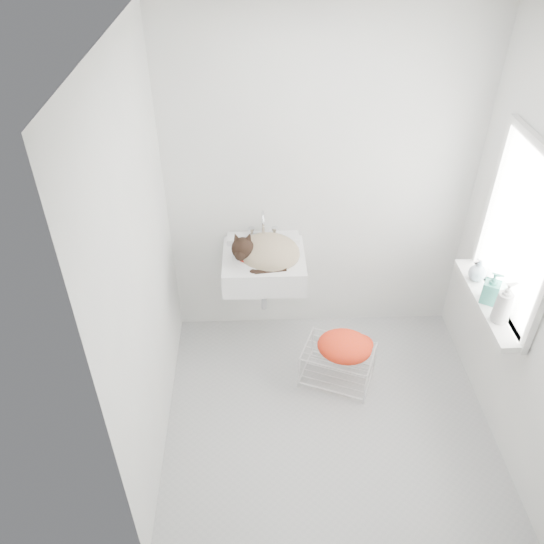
{
  "coord_description": "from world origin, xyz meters",
  "views": [
    {
      "loc": [
        -0.47,
        -2.43,
        3.09
      ],
      "look_at": [
        -0.36,
        0.5,
        0.88
      ],
      "focal_mm": 36.08,
      "sensor_mm": 36.0,
      "label": 1
    }
  ],
  "objects_px": {
    "bottle_a": "(498,320)",
    "bottle_b": "(488,301)",
    "cat": "(265,252)",
    "bottle_c": "(476,279)",
    "wire_rack": "(338,364)",
    "sink": "(264,255)"
  },
  "relations": [
    {
      "from": "wire_rack",
      "to": "bottle_b",
      "type": "relative_size",
      "value": 2.2
    },
    {
      "from": "sink",
      "to": "bottle_c",
      "type": "height_order",
      "value": "sink"
    },
    {
      "from": "bottle_a",
      "to": "bottle_c",
      "type": "distance_m",
      "value": 0.41
    },
    {
      "from": "cat",
      "to": "bottle_a",
      "type": "distance_m",
      "value": 1.58
    },
    {
      "from": "wire_rack",
      "to": "sink",
      "type": "bearing_deg",
      "value": 142.28
    },
    {
      "from": "wire_rack",
      "to": "bottle_b",
      "type": "distance_m",
      "value": 1.14
    },
    {
      "from": "sink",
      "to": "cat",
      "type": "distance_m",
      "value": 0.05
    },
    {
      "from": "sink",
      "to": "bottle_c",
      "type": "xyz_separation_m",
      "value": [
        1.41,
        -0.33,
        0.0
      ]
    },
    {
      "from": "bottle_a",
      "to": "bottle_b",
      "type": "relative_size",
      "value": 1.1
    },
    {
      "from": "bottle_c",
      "to": "wire_rack",
      "type": "bearing_deg",
      "value": -175.2
    },
    {
      "from": "sink",
      "to": "cat",
      "type": "height_order",
      "value": "cat"
    },
    {
      "from": "sink",
      "to": "wire_rack",
      "type": "relative_size",
      "value": 1.21
    },
    {
      "from": "cat",
      "to": "bottle_c",
      "type": "height_order",
      "value": "cat"
    },
    {
      "from": "bottle_a",
      "to": "sink",
      "type": "bearing_deg",
      "value": 152.29
    },
    {
      "from": "cat",
      "to": "bottle_a",
      "type": "relative_size",
      "value": 2.04
    },
    {
      "from": "bottle_a",
      "to": "bottle_c",
      "type": "xyz_separation_m",
      "value": [
        0.0,
        0.41,
        0.0
      ]
    },
    {
      "from": "sink",
      "to": "bottle_b",
      "type": "height_order",
      "value": "sink"
    },
    {
      "from": "bottle_a",
      "to": "bottle_b",
      "type": "distance_m",
      "value": 0.18
    },
    {
      "from": "bottle_b",
      "to": "bottle_c",
      "type": "bearing_deg",
      "value": 90.0
    },
    {
      "from": "bottle_c",
      "to": "bottle_b",
      "type": "bearing_deg",
      "value": -90.0
    },
    {
      "from": "cat",
      "to": "bottle_a",
      "type": "height_order",
      "value": "cat"
    },
    {
      "from": "bottle_b",
      "to": "bottle_c",
      "type": "height_order",
      "value": "bottle_b"
    }
  ]
}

